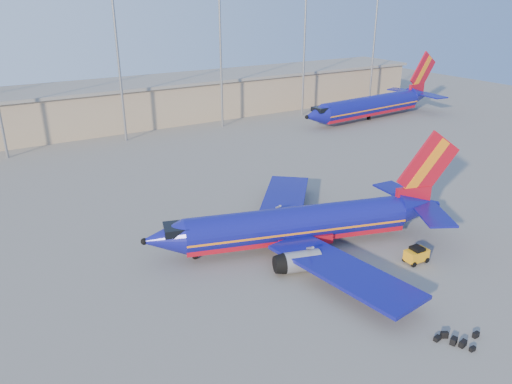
# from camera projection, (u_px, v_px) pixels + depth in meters

# --- Properties ---
(ground) EXTENTS (220.00, 220.00, 0.00)m
(ground) POSITION_uv_depth(u_px,v_px,m) (292.00, 228.00, 57.86)
(ground) COLOR slate
(ground) RESTS_ON ground
(terminal_building) EXTENTS (122.00, 16.00, 8.50)m
(terminal_building) POSITION_uv_depth(u_px,v_px,m) (175.00, 98.00, 107.10)
(terminal_building) COLOR gray
(terminal_building) RESTS_ON ground
(light_mast_row) EXTENTS (101.60, 1.60, 28.65)m
(light_mast_row) POSITION_uv_depth(u_px,v_px,m) (171.00, 39.00, 90.24)
(light_mast_row) COLOR gray
(light_mast_row) RESTS_ON ground
(aircraft_main) EXTENTS (33.82, 32.06, 11.75)m
(aircraft_main) POSITION_uv_depth(u_px,v_px,m) (304.00, 224.00, 52.96)
(aircraft_main) COLOR navy
(aircraft_main) RESTS_ON ground
(aircraft_second) EXTENTS (38.91, 15.11, 13.17)m
(aircraft_second) POSITION_uv_depth(u_px,v_px,m) (373.00, 105.00, 106.43)
(aircraft_second) COLOR navy
(aircraft_second) RESTS_ON ground
(baggage_tug) EXTENTS (2.42, 1.51, 1.70)m
(baggage_tug) POSITION_uv_depth(u_px,v_px,m) (416.00, 254.00, 50.13)
(baggage_tug) COLOR orange
(baggage_tug) RESTS_ON ground
(luggage_pile) EXTENTS (3.52, 2.60, 0.55)m
(luggage_pile) POSITION_uv_depth(u_px,v_px,m) (457.00, 340.00, 38.75)
(luggage_pile) COLOR black
(luggage_pile) RESTS_ON ground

